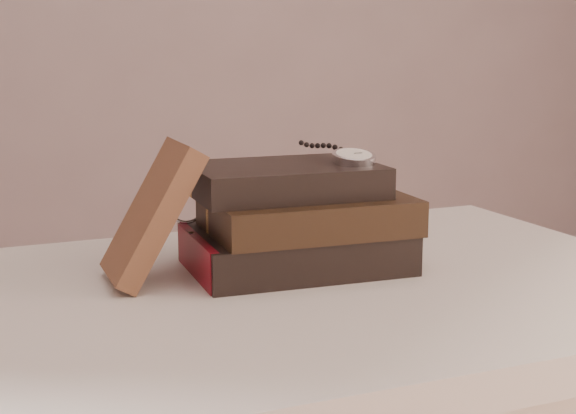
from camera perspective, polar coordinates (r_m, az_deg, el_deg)
name	(u,v)px	position (r m, az deg, el deg)	size (l,w,h in m)	color
table	(252,367)	(0.97, -2.42, -10.63)	(1.00, 0.60, 0.75)	beige
book_stack	(297,220)	(1.01, 0.60, -0.89)	(0.26, 0.19, 0.12)	black
journal	(152,213)	(0.96, -9.06, -0.41)	(0.02, 0.10, 0.17)	#4A2B1C
pocket_watch	(352,156)	(1.01, 4.27, 3.40)	(0.05, 0.15, 0.02)	silver
eyeglasses	(206,202)	(1.06, -5.51, 0.35)	(0.11, 0.13, 0.05)	silver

